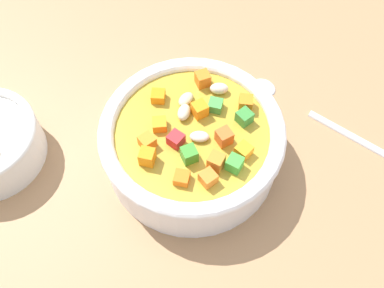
# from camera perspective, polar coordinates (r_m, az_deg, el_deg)

# --- Properties ---
(ground_plane) EXTENTS (1.40, 1.40, 0.02)m
(ground_plane) POSITION_cam_1_polar(r_m,az_deg,el_deg) (0.48, 0.00, -2.39)
(ground_plane) COLOR #9E754F
(soup_bowl_main) EXTENTS (0.18, 0.18, 0.07)m
(soup_bowl_main) POSITION_cam_1_polar(r_m,az_deg,el_deg) (0.45, 0.02, 0.26)
(soup_bowl_main) COLOR white
(soup_bowl_main) RESTS_ON ground_plane
(spoon) EXTENTS (0.07, 0.19, 0.01)m
(spoon) POSITION_cam_1_polar(r_m,az_deg,el_deg) (0.52, 15.04, 3.94)
(spoon) COLOR silver
(spoon) RESTS_ON ground_plane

